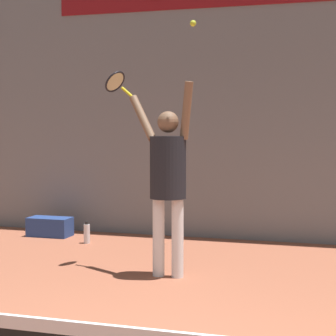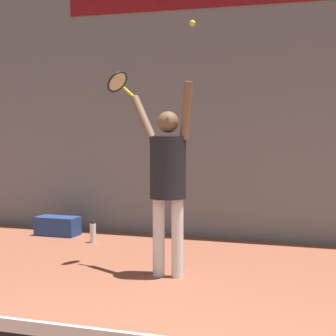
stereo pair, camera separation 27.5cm
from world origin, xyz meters
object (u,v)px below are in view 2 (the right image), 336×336
(tennis_player, at_px, (168,174))
(equipment_bag, at_px, (58,226))
(tennis_racket, at_px, (118,83))
(tennis_ball, at_px, (192,23))
(water_bottle, at_px, (93,233))

(tennis_player, distance_m, equipment_bag, 3.14)
(tennis_racket, bearing_deg, equipment_bag, 138.64)
(equipment_bag, bearing_deg, tennis_ball, -35.06)
(equipment_bag, bearing_deg, tennis_racket, -41.36)
(water_bottle, bearing_deg, tennis_player, -41.81)
(tennis_ball, xyz_separation_m, water_bottle, (-1.92, 1.54, -2.56))
(equipment_bag, bearing_deg, tennis_player, -37.05)
(tennis_player, relative_size, water_bottle, 6.84)
(tennis_racket, distance_m, equipment_bag, 2.97)
(tennis_ball, bearing_deg, tennis_player, 164.37)
(tennis_player, relative_size, tennis_racket, 5.20)
(tennis_ball, distance_m, equipment_bag, 4.15)
(tennis_ball, relative_size, equipment_bag, 0.10)
(tennis_ball, bearing_deg, water_bottle, 141.39)
(tennis_racket, bearing_deg, water_bottle, 128.90)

